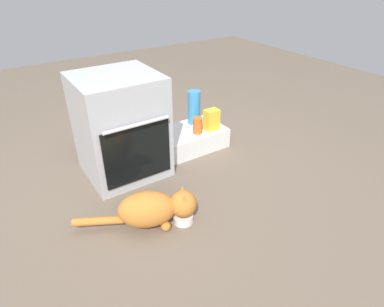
{
  "coord_description": "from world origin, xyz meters",
  "views": [
    {
      "loc": [
        -0.82,
        -1.7,
        1.45
      ],
      "look_at": [
        0.28,
        -0.03,
        0.25
      ],
      "focal_mm": 30.53,
      "sensor_mm": 36.0,
      "label": 1
    }
  ],
  "objects_px": {
    "food_bowl": "(183,217)",
    "snack_bag": "(212,120)",
    "oven": "(121,126)",
    "water_bottle": "(194,108)",
    "cat": "(154,208)",
    "sauce_jar": "(198,126)",
    "pantry_cabinet": "(191,138)"
  },
  "relations": [
    {
      "from": "sauce_jar",
      "to": "cat",
      "type": "bearing_deg",
      "value": -140.28
    },
    {
      "from": "food_bowl",
      "to": "pantry_cabinet",
      "type": "bearing_deg",
      "value": 53.91
    },
    {
      "from": "oven",
      "to": "food_bowl",
      "type": "relative_size",
      "value": 5.94
    },
    {
      "from": "food_bowl",
      "to": "snack_bag",
      "type": "relative_size",
      "value": 0.72
    },
    {
      "from": "sauce_jar",
      "to": "snack_bag",
      "type": "relative_size",
      "value": 0.78
    },
    {
      "from": "oven",
      "to": "pantry_cabinet",
      "type": "xyz_separation_m",
      "value": [
        0.64,
        0.03,
        -0.3
      ]
    },
    {
      "from": "snack_bag",
      "to": "water_bottle",
      "type": "relative_size",
      "value": 0.6
    },
    {
      "from": "cat",
      "to": "snack_bag",
      "type": "height_order",
      "value": "snack_bag"
    },
    {
      "from": "oven",
      "to": "water_bottle",
      "type": "height_order",
      "value": "oven"
    },
    {
      "from": "food_bowl",
      "to": "sauce_jar",
      "type": "relative_size",
      "value": 0.93
    },
    {
      "from": "pantry_cabinet",
      "to": "water_bottle",
      "type": "relative_size",
      "value": 1.94
    },
    {
      "from": "oven",
      "to": "snack_bag",
      "type": "distance_m",
      "value": 0.8
    },
    {
      "from": "water_bottle",
      "to": "food_bowl",
      "type": "bearing_deg",
      "value": -127.37
    },
    {
      "from": "pantry_cabinet",
      "to": "water_bottle",
      "type": "distance_m",
      "value": 0.27
    },
    {
      "from": "snack_bag",
      "to": "water_bottle",
      "type": "bearing_deg",
      "value": 106.97
    },
    {
      "from": "pantry_cabinet",
      "to": "snack_bag",
      "type": "distance_m",
      "value": 0.25
    },
    {
      "from": "cat",
      "to": "food_bowl",
      "type": "bearing_deg",
      "value": -0.0
    },
    {
      "from": "oven",
      "to": "food_bowl",
      "type": "xyz_separation_m",
      "value": [
        0.06,
        -0.75,
        -0.35
      ]
    },
    {
      "from": "pantry_cabinet",
      "to": "snack_bag",
      "type": "xyz_separation_m",
      "value": [
        0.15,
        -0.09,
        0.18
      ]
    },
    {
      "from": "cat",
      "to": "water_bottle",
      "type": "height_order",
      "value": "water_bottle"
    },
    {
      "from": "snack_bag",
      "to": "oven",
      "type": "bearing_deg",
      "value": 175.54
    },
    {
      "from": "snack_bag",
      "to": "water_bottle",
      "type": "distance_m",
      "value": 0.2
    },
    {
      "from": "food_bowl",
      "to": "snack_bag",
      "type": "xyz_separation_m",
      "value": [
        0.73,
        0.69,
        0.23
      ]
    },
    {
      "from": "oven",
      "to": "cat",
      "type": "xyz_separation_m",
      "value": [
        -0.1,
        -0.68,
        -0.26
      ]
    },
    {
      "from": "sauce_jar",
      "to": "snack_bag",
      "type": "bearing_deg",
      "value": -2.21
    },
    {
      "from": "pantry_cabinet",
      "to": "food_bowl",
      "type": "height_order",
      "value": "pantry_cabinet"
    },
    {
      "from": "cat",
      "to": "snack_bag",
      "type": "relative_size",
      "value": 3.95
    },
    {
      "from": "sauce_jar",
      "to": "water_bottle",
      "type": "height_order",
      "value": "water_bottle"
    },
    {
      "from": "sauce_jar",
      "to": "snack_bag",
      "type": "xyz_separation_m",
      "value": [
        0.14,
        -0.01,
        0.02
      ]
    },
    {
      "from": "pantry_cabinet",
      "to": "food_bowl",
      "type": "bearing_deg",
      "value": -126.09
    },
    {
      "from": "oven",
      "to": "water_bottle",
      "type": "relative_size",
      "value": 2.58
    },
    {
      "from": "pantry_cabinet",
      "to": "snack_bag",
      "type": "height_order",
      "value": "snack_bag"
    }
  ]
}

